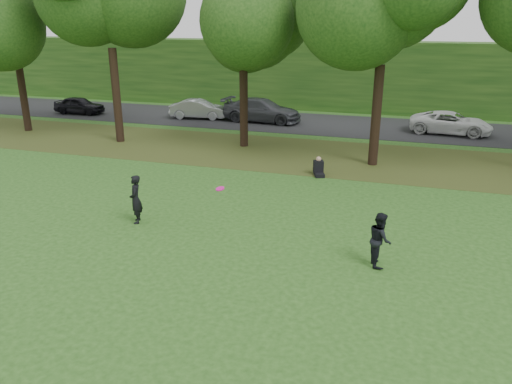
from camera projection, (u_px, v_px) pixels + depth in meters
The scene contains 9 objects.
ground at pixel (185, 270), 13.81m from camera, with size 120.00×120.00×0.00m, color #234917.
leaf_litter at pixel (294, 154), 25.51m from camera, with size 60.00×7.00×0.01m, color #49411A.
street at pixel (322, 124), 32.71m from camera, with size 70.00×7.00×0.02m, color black.
far_hedge at pixel (338, 76), 37.28m from camera, with size 70.00×3.00×5.00m, color #174012.
player_left at pixel (136, 199), 16.77m from camera, with size 0.61×0.40×1.67m, color black.
player_right at pixel (380, 239), 13.86m from camera, with size 0.76×0.59×1.57m, color black.
parked_cars at pixel (332, 116), 31.43m from camera, with size 38.71×3.63×1.53m.
frisbee at pixel (220, 189), 15.23m from camera, with size 0.34×0.34×0.10m.
seated_person at pixel (319, 168), 22.04m from camera, with size 0.65×0.83×0.83m.
Camera 1 is at (5.57, -11.15, 6.61)m, focal length 35.00 mm.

